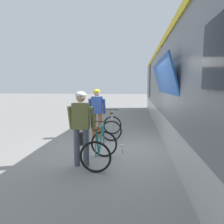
{
  "coord_description": "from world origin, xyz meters",
  "views": [
    {
      "loc": [
        0.48,
        -6.02,
        1.9
      ],
      "look_at": [
        -0.29,
        0.54,
        1.05
      ],
      "focal_mm": 33.29,
      "sensor_mm": 36.0,
      "label": 1
    }
  ],
  "objects_px": {
    "train_car": "(209,83)",
    "cyclist_near_in_blue": "(97,109)",
    "bicycle_far_teal": "(100,148)",
    "water_bottle_near_the_bikes": "(122,148)",
    "backpack_on_platform": "(84,139)",
    "bicycle_near_silver": "(112,127)",
    "cyclist_far_in_olive": "(81,122)"
  },
  "relations": [
    {
      "from": "backpack_on_platform",
      "to": "cyclist_far_in_olive",
      "type": "bearing_deg",
      "value": -89.75
    },
    {
      "from": "bicycle_far_teal",
      "to": "water_bottle_near_the_bikes",
      "type": "distance_m",
      "value": 1.09
    },
    {
      "from": "train_car",
      "to": "bicycle_far_teal",
      "type": "distance_m",
      "value": 4.4
    },
    {
      "from": "backpack_on_platform",
      "to": "water_bottle_near_the_bikes",
      "type": "bearing_deg",
      "value": -38.55
    },
    {
      "from": "train_car",
      "to": "cyclist_far_in_olive",
      "type": "distance_m",
      "value": 4.63
    },
    {
      "from": "train_car",
      "to": "bicycle_far_teal",
      "type": "relative_size",
      "value": 19.41
    },
    {
      "from": "water_bottle_near_the_bikes",
      "to": "cyclist_near_in_blue",
      "type": "bearing_deg",
      "value": 122.75
    },
    {
      "from": "train_car",
      "to": "cyclist_far_in_olive",
      "type": "relative_size",
      "value": 12.01
    },
    {
      "from": "cyclist_far_in_olive",
      "to": "bicycle_near_silver",
      "type": "distance_m",
      "value": 2.89
    },
    {
      "from": "cyclist_near_in_blue",
      "to": "bicycle_near_silver",
      "type": "height_order",
      "value": "cyclist_near_in_blue"
    },
    {
      "from": "bicycle_near_silver",
      "to": "bicycle_far_teal",
      "type": "xyz_separation_m",
      "value": [
        0.02,
        -2.62,
        0.0
      ]
    },
    {
      "from": "bicycle_far_teal",
      "to": "water_bottle_near_the_bikes",
      "type": "height_order",
      "value": "bicycle_far_teal"
    },
    {
      "from": "backpack_on_platform",
      "to": "bicycle_near_silver",
      "type": "bearing_deg",
      "value": 41.76
    },
    {
      "from": "bicycle_far_teal",
      "to": "water_bottle_near_the_bikes",
      "type": "xyz_separation_m",
      "value": [
        0.46,
        0.95,
        -0.29
      ]
    },
    {
      "from": "train_car",
      "to": "backpack_on_platform",
      "type": "height_order",
      "value": "train_car"
    },
    {
      "from": "cyclist_far_in_olive",
      "to": "backpack_on_platform",
      "type": "height_order",
      "value": "cyclist_far_in_olive"
    },
    {
      "from": "train_car",
      "to": "bicycle_far_teal",
      "type": "xyz_separation_m",
      "value": [
        -3.25,
        -2.53,
        -1.56
      ]
    },
    {
      "from": "cyclist_near_in_blue",
      "to": "backpack_on_platform",
      "type": "bearing_deg",
      "value": -103.93
    },
    {
      "from": "train_car",
      "to": "cyclist_near_in_blue",
      "type": "relative_size",
      "value": 12.01
    },
    {
      "from": "backpack_on_platform",
      "to": "water_bottle_near_the_bikes",
      "type": "relative_size",
      "value": 1.74
    },
    {
      "from": "bicycle_far_teal",
      "to": "backpack_on_platform",
      "type": "distance_m",
      "value": 1.77
    },
    {
      "from": "cyclist_near_in_blue",
      "to": "water_bottle_near_the_bikes",
      "type": "xyz_separation_m",
      "value": [
        1.02,
        -1.58,
        -0.94
      ]
    },
    {
      "from": "cyclist_far_in_olive",
      "to": "bicycle_near_silver",
      "type": "height_order",
      "value": "cyclist_far_in_olive"
    },
    {
      "from": "bicycle_near_silver",
      "to": "backpack_on_platform",
      "type": "bearing_deg",
      "value": -126.13
    },
    {
      "from": "cyclist_far_in_olive",
      "to": "bicycle_far_teal",
      "type": "bearing_deg",
      "value": 21.75
    },
    {
      "from": "backpack_on_platform",
      "to": "train_car",
      "type": "bearing_deg",
      "value": 1.24
    },
    {
      "from": "backpack_on_platform",
      "to": "water_bottle_near_the_bikes",
      "type": "xyz_separation_m",
      "value": [
        1.25,
        -0.62,
        -0.09
      ]
    },
    {
      "from": "cyclist_far_in_olive",
      "to": "water_bottle_near_the_bikes",
      "type": "relative_size",
      "value": 7.66
    },
    {
      "from": "cyclist_near_in_blue",
      "to": "bicycle_far_teal",
      "type": "distance_m",
      "value": 2.67
    },
    {
      "from": "cyclist_near_in_blue",
      "to": "water_bottle_near_the_bikes",
      "type": "relative_size",
      "value": 7.66
    },
    {
      "from": "bicycle_near_silver",
      "to": "water_bottle_near_the_bikes",
      "type": "relative_size",
      "value": 4.9
    },
    {
      "from": "cyclist_near_in_blue",
      "to": "bicycle_near_silver",
      "type": "bearing_deg",
      "value": 10.28
    }
  ]
}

